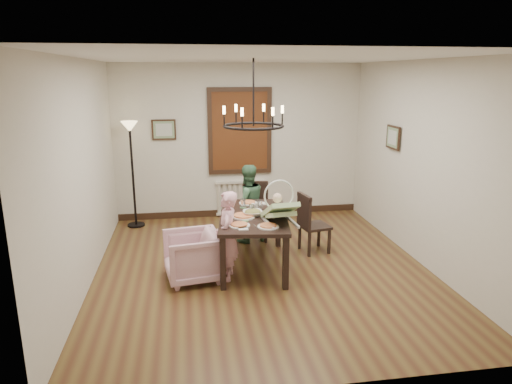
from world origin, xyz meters
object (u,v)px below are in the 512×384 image
object	(u,v)px
baby_bouncer	(280,208)
floor_lamp	(133,176)
dining_table	(254,221)
chair_right	(315,223)
drinking_glass	(251,210)
chair_far	(255,212)
elderly_woman	(227,243)
seated_man	(247,210)
armchair	(193,256)

from	to	relation	value
baby_bouncer	floor_lamp	bearing A→B (deg)	124.20
dining_table	baby_bouncer	bearing A→B (deg)	-46.89
chair_right	dining_table	bearing A→B (deg)	99.90
drinking_glass	floor_lamp	world-z (taller)	floor_lamp
chair_far	chair_right	xyz separation A→B (m)	(0.79, -0.66, -0.01)
elderly_woman	chair_far	bearing A→B (deg)	167.53
chair_right	drinking_glass	size ratio (longest dim) A/B	6.33
seated_man	floor_lamp	size ratio (longest dim) A/B	0.58
chair_far	chair_right	distance (m)	1.03
chair_far	baby_bouncer	bearing A→B (deg)	-76.53
baby_bouncer	drinking_glass	distance (m)	0.52
elderly_woman	drinking_glass	world-z (taller)	elderly_woman
seated_man	floor_lamp	xyz separation A→B (m)	(-1.84, 1.05, 0.38)
dining_table	baby_bouncer	world-z (taller)	baby_bouncer
chair_right	baby_bouncer	world-z (taller)	baby_bouncer
seated_man	drinking_glass	xyz separation A→B (m)	(-0.07, -0.97, 0.30)
chair_far	floor_lamp	size ratio (longest dim) A/B	0.52
elderly_woman	drinking_glass	size ratio (longest dim) A/B	6.77
dining_table	chair_right	xyz separation A→B (m)	(0.98, 0.38, -0.20)
floor_lamp	armchair	bearing A→B (deg)	-67.89
baby_bouncer	drinking_glass	bearing A→B (deg)	120.91
elderly_woman	baby_bouncer	distance (m)	0.82
chair_far	armchair	xyz separation A→B (m)	(-1.03, -1.36, -0.15)
seated_man	elderly_woman	bearing A→B (deg)	56.63
floor_lamp	baby_bouncer	bearing A→B (deg)	-49.37
dining_table	chair_far	distance (m)	1.08
chair_far	armchair	world-z (taller)	chair_far
seated_man	baby_bouncer	size ratio (longest dim) A/B	1.76
armchair	elderly_woman	world-z (taller)	elderly_woman
armchair	floor_lamp	world-z (taller)	floor_lamp
chair_far	elderly_woman	xyz separation A→B (m)	(-0.59, -1.40, 0.02)
chair_far	baby_bouncer	xyz separation A→B (m)	(0.09, -1.44, 0.47)
baby_bouncer	floor_lamp	world-z (taller)	floor_lamp
baby_bouncer	drinking_glass	xyz separation A→B (m)	(-0.31, 0.40, -0.12)
seated_man	floor_lamp	bearing A→B (deg)	-44.58
dining_table	armchair	distance (m)	0.97
seated_man	floor_lamp	world-z (taller)	floor_lamp
chair_right	baby_bouncer	xyz separation A→B (m)	(-0.70, -0.78, 0.48)
seated_man	baby_bouncer	bearing A→B (deg)	84.86
elderly_woman	seated_man	world-z (taller)	seated_man
baby_bouncer	drinking_glass	size ratio (longest dim) A/B	4.09
armchair	seated_man	xyz separation A→B (m)	(0.89, 1.29, 0.20)
floor_lamp	elderly_woman	bearing A→B (deg)	-59.57
elderly_woman	drinking_glass	xyz separation A→B (m)	(0.37, 0.36, 0.33)
seated_man	drinking_glass	size ratio (longest dim) A/B	7.19
armchair	floor_lamp	size ratio (longest dim) A/B	0.39
armchair	chair_far	bearing A→B (deg)	133.81
chair_far	floor_lamp	world-z (taller)	floor_lamp
chair_far	floor_lamp	bearing A→B (deg)	163.46
chair_right	seated_man	bearing A→B (deg)	46.38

